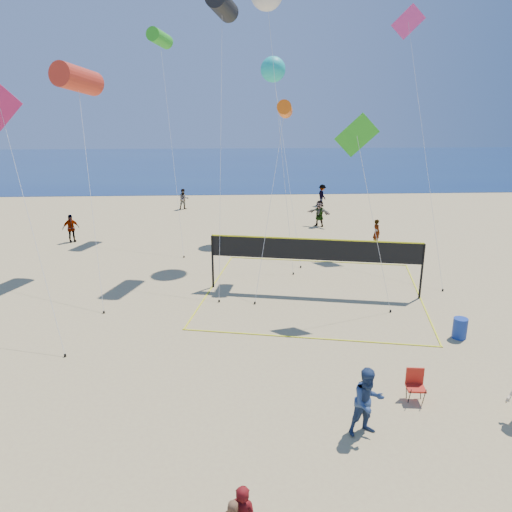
{
  "coord_description": "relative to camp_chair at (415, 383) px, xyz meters",
  "views": [
    {
      "loc": [
        -1.2,
        -10.41,
        8.53
      ],
      "look_at": [
        -0.57,
        2.0,
        4.68
      ],
      "focal_mm": 35.0,
      "sensor_mm": 36.0,
      "label": 1
    }
  ],
  "objects": [
    {
      "name": "volleyball_net",
      "position": [
        -1.61,
        8.86,
        1.26
      ],
      "size": [
        11.52,
        11.4,
        2.62
      ],
      "rotation": [
        0.0,
        0.0,
        -0.2
      ],
      "color": "black",
      "rests_on": "ground"
    },
    {
      "name": "trash_barrel",
      "position": [
        3.14,
        3.91,
        -0.16
      ],
      "size": [
        0.7,
        0.7,
        0.79
      ],
      "primitive_type": "cylinder",
      "rotation": [
        0.0,
        0.0,
        -0.42
      ],
      "color": "navy",
      "rests_on": "ground"
    },
    {
      "name": "ground",
      "position": [
        -4.19,
        -2.36,
        -0.55
      ],
      "size": [
        120.0,
        120.0,
        0.0
      ],
      "primitive_type": "plane",
      "color": "tan",
      "rests_on": "ground"
    },
    {
      "name": "far_person_0",
      "position": [
        -15.54,
        18.42,
        0.34
      ],
      "size": [
        1.11,
        0.92,
        1.77
      ],
      "primitive_type": "imported",
      "rotation": [
        0.0,
        0.0,
        0.55
      ],
      "color": "gray",
      "rests_on": "ground"
    },
    {
      "name": "far_person_3",
      "position": [
        -9.29,
        28.23,
        0.3
      ],
      "size": [
        0.99,
        0.87,
        1.69
      ],
      "primitive_type": "imported",
      "rotation": [
        0.0,
        0.0,
        0.33
      ],
      "color": "gray",
      "rests_on": "ground"
    },
    {
      "name": "kite_0",
      "position": [
        -12.75,
        13.28,
        9.04
      ],
      "size": [
        3.01,
        7.96,
        10.38
      ],
      "rotation": [
        0.0,
        0.0,
        -0.35
      ],
      "color": "red",
      "rests_on": "ground"
    },
    {
      "name": "kite_2",
      "position": [
        -2.74,
        12.07,
        7.63
      ],
      "size": [
        2.18,
        5.39,
        8.65
      ],
      "rotation": [
        0.0,
        0.0,
        -0.16
      ],
      "color": "#FF640F",
      "rests_on": "ground"
    },
    {
      "name": "bystander_a",
      "position": [
        -1.87,
        -1.52,
        0.41
      ],
      "size": [
        1.1,
        0.95,
        1.93
      ],
      "primitive_type": "imported",
      "rotation": [
        0.0,
        0.0,
        0.26
      ],
      "color": "navy",
      "rests_on": "ground"
    },
    {
      "name": "kite_8",
      "position": [
        -9.72,
        21.54,
        11.81
      ],
      "size": [
        2.39,
        8.08,
        12.96
      ],
      "rotation": [
        0.0,
        0.0,
        -0.32
      ],
      "color": "green",
      "rests_on": "ground"
    },
    {
      "name": "far_person_2",
      "position": [
        3.59,
        16.74,
        0.26
      ],
      "size": [
        0.53,
        0.67,
        1.62
      ],
      "primitive_type": "imported",
      "rotation": [
        0.0,
        0.0,
        1.84
      ],
      "color": "gray",
      "rests_on": "ground"
    },
    {
      "name": "kite_3",
      "position": [
        -14.14,
        7.64,
        7.36
      ],
      "size": [
        3.95,
        4.87,
        9.2
      ],
      "rotation": [
        0.0,
        0.0,
        0.15
      ],
      "color": "#D0225D",
      "rests_on": "ground"
    },
    {
      "name": "kite_5",
      "position": [
        4.7,
        16.87,
        11.56
      ],
      "size": [
        1.79,
        9.0,
        13.77
      ],
      "rotation": [
        0.0,
        0.0,
        -0.15
      ],
      "color": "#D73687",
      "rests_on": "ground"
    },
    {
      "name": "far_person_4",
      "position": [
        2.43,
        29.22,
        0.35
      ],
      "size": [
        0.9,
        1.28,
        1.8
      ],
      "primitive_type": "imported",
      "rotation": [
        0.0,
        0.0,
        1.78
      ],
      "color": "gray",
      "rests_on": "ground"
    },
    {
      "name": "ocean",
      "position": [
        -4.19,
        59.64,
        -0.54
      ],
      "size": [
        140.0,
        50.0,
        0.03
      ],
      "primitive_type": "cube",
      "color": "navy",
      "rests_on": "ground"
    },
    {
      "name": "kite_1",
      "position": [
        -5.67,
        14.14,
        12.5
      ],
      "size": [
        1.68,
        7.62,
        13.74
      ],
      "rotation": [
        0.0,
        0.0,
        -0.28
      ],
      "color": "black",
      "rests_on": "ground"
    },
    {
      "name": "camp_chair",
      "position": [
        0.0,
        0.0,
        0.0
      ],
      "size": [
        0.58,
        0.7,
        1.09
      ],
      "rotation": [
        0.0,
        0.0,
        -0.11
      ],
      "color": "red",
      "rests_on": "ground"
    },
    {
      "name": "kite_4",
      "position": [
        -0.32,
        7.14,
        6.42
      ],
      "size": [
        2.61,
        0.96,
        8.15
      ],
      "rotation": [
        0.0,
        0.0,
        0.03
      ],
      "color": "green",
      "rests_on": "ground"
    },
    {
      "name": "kite_7",
      "position": [
        -2.65,
        20.09,
        9.91
      ],
      "size": [
        2.02,
        8.64,
        11.24
      ],
      "rotation": [
        0.0,
        0.0,
        -0.39
      ],
      "color": "#1CC3B6",
      "rests_on": "ground"
    },
    {
      "name": "far_person_1",
      "position": [
        0.9,
        21.79,
        0.39
      ],
      "size": [
        1.75,
        1.44,
        1.87
      ],
      "primitive_type": "imported",
      "rotation": [
        0.0,
        0.0,
        -0.6
      ],
      "color": "gray",
      "rests_on": "ground"
    }
  ]
}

